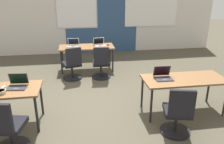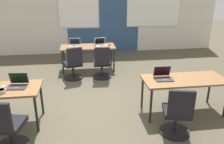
{
  "view_description": "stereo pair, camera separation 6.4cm",
  "coord_description": "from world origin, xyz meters",
  "px_view_note": "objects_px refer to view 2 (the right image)",
  "views": [
    {
      "loc": [
        -0.26,
        -4.45,
        2.4
      ],
      "look_at": [
        0.37,
        -0.32,
        0.83
      ],
      "focal_mm": 36.78,
      "sensor_mm": 36.0,
      "label": 1
    },
    {
      "loc": [
        -0.19,
        -4.46,
        2.4
      ],
      "look_at": [
        0.37,
        -0.32,
        0.83
      ],
      "focal_mm": 36.78,
      "sensor_mm": 36.0,
      "label": 2
    }
  ],
  "objects_px": {
    "laptop_near_right_inner": "(163,76)",
    "chair_near_left_inner": "(7,129)",
    "chair_far_right": "(102,65)",
    "desk_far_center": "(88,48)",
    "chair_near_right_inner": "(177,116)",
    "mouse_near_left_inner": "(4,86)",
    "chair_far_left": "(74,66)",
    "laptop_far_left": "(75,44)",
    "mouse_far_right": "(109,45)",
    "snack_bowl": "(1,91)",
    "laptop_far_right": "(101,44)",
    "desk_near_right": "(184,82)",
    "laptop_near_left_inner": "(18,84)"
  },
  "relations": [
    {
      "from": "laptop_near_right_inner",
      "to": "snack_bowl",
      "type": "height_order",
      "value": "laptop_near_right_inner"
    },
    {
      "from": "mouse_near_left_inner",
      "to": "chair_far_left",
      "type": "relative_size",
      "value": 0.12
    },
    {
      "from": "mouse_far_right",
      "to": "laptop_far_left",
      "type": "bearing_deg",
      "value": 175.58
    },
    {
      "from": "laptop_far_left",
      "to": "laptop_near_left_inner",
      "type": "bearing_deg",
      "value": -103.14
    },
    {
      "from": "chair_near_right_inner",
      "to": "laptop_near_left_inner",
      "type": "distance_m",
      "value": 2.81
    },
    {
      "from": "laptop_near_right_inner",
      "to": "chair_near_right_inner",
      "type": "xyz_separation_m",
      "value": [
        -0.01,
        -0.79,
        -0.39
      ]
    },
    {
      "from": "snack_bowl",
      "to": "mouse_far_right",
      "type": "bearing_deg",
      "value": 53.45
    },
    {
      "from": "desk_far_center",
      "to": "chair_near_right_inner",
      "type": "distance_m",
      "value": 3.79
    },
    {
      "from": "mouse_near_left_inner",
      "to": "chair_near_left_inner",
      "type": "relative_size",
      "value": 0.12
    },
    {
      "from": "chair_far_right",
      "to": "snack_bowl",
      "type": "bearing_deg",
      "value": 51.44
    },
    {
      "from": "chair_near_left_inner",
      "to": "laptop_far_right",
      "type": "xyz_separation_m",
      "value": [
        1.75,
        3.59,
        0.39
      ]
    },
    {
      "from": "laptop_near_right_inner",
      "to": "chair_near_right_inner",
      "type": "bearing_deg",
      "value": -88.58
    },
    {
      "from": "mouse_near_left_inner",
      "to": "laptop_far_left",
      "type": "distance_m",
      "value": 3.07
    },
    {
      "from": "chair_near_left_inner",
      "to": "chair_near_right_inner",
      "type": "bearing_deg",
      "value": -168.45
    },
    {
      "from": "desk_far_center",
      "to": "laptop_near_right_inner",
      "type": "xyz_separation_m",
      "value": [
        1.34,
        -2.74,
        0.11
      ]
    },
    {
      "from": "laptop_near_right_inner",
      "to": "snack_bowl",
      "type": "distance_m",
      "value": 2.91
    },
    {
      "from": "laptop_far_right",
      "to": "mouse_far_right",
      "type": "relative_size",
      "value": 3.56
    },
    {
      "from": "laptop_near_right_inner",
      "to": "chair_far_right",
      "type": "xyz_separation_m",
      "value": [
        -1.0,
        1.95,
        -0.39
      ]
    },
    {
      "from": "laptop_near_right_inner",
      "to": "chair_near_left_inner",
      "type": "relative_size",
      "value": 0.37
    },
    {
      "from": "mouse_near_left_inner",
      "to": "chair_near_left_inner",
      "type": "height_order",
      "value": "chair_near_left_inner"
    },
    {
      "from": "mouse_far_right",
      "to": "laptop_near_right_inner",
      "type": "bearing_deg",
      "value": -75.93
    },
    {
      "from": "chair_near_left_inner",
      "to": "chair_far_left",
      "type": "relative_size",
      "value": 1.0
    },
    {
      "from": "laptop_far_right",
      "to": "chair_near_left_inner",
      "type": "bearing_deg",
      "value": -125.46
    },
    {
      "from": "desk_far_center",
      "to": "chair_far_right",
      "type": "relative_size",
      "value": 1.74
    },
    {
      "from": "laptop_far_left",
      "to": "mouse_far_right",
      "type": "xyz_separation_m",
      "value": [
        1.03,
        -0.08,
        -0.03
      ]
    },
    {
      "from": "desk_far_center",
      "to": "laptop_far_right",
      "type": "xyz_separation_m",
      "value": [
        0.39,
        0.04,
        0.11
      ]
    },
    {
      "from": "chair_far_left",
      "to": "laptop_far_right",
      "type": "height_order",
      "value": "laptop_far_right"
    },
    {
      "from": "chair_near_right_inner",
      "to": "chair_far_right",
      "type": "height_order",
      "value": "same"
    },
    {
      "from": "desk_far_center",
      "to": "snack_bowl",
      "type": "relative_size",
      "value": 9.01
    },
    {
      "from": "mouse_far_right",
      "to": "chair_far_right",
      "type": "distance_m",
      "value": 0.93
    },
    {
      "from": "laptop_far_right",
      "to": "chair_far_right",
      "type": "xyz_separation_m",
      "value": [
        -0.05,
        -0.83,
        -0.39
      ]
    },
    {
      "from": "laptop_near_right_inner",
      "to": "mouse_near_left_inner",
      "type": "bearing_deg",
      "value": -177.91
    },
    {
      "from": "laptop_near_right_inner",
      "to": "chair_near_left_inner",
      "type": "bearing_deg",
      "value": -161.12
    },
    {
      "from": "chair_near_right_inner",
      "to": "chair_near_left_inner",
      "type": "height_order",
      "value": "same"
    },
    {
      "from": "chair_near_right_inner",
      "to": "desk_near_right",
      "type": "bearing_deg",
      "value": -106.66
    },
    {
      "from": "desk_far_center",
      "to": "chair_near_left_inner",
      "type": "xyz_separation_m",
      "value": [
        -1.36,
        -3.55,
        -0.28
      ]
    },
    {
      "from": "chair_far_left",
      "to": "laptop_far_left",
      "type": "bearing_deg",
      "value": -109.21
    },
    {
      "from": "chair_near_right_inner",
      "to": "laptop_far_right",
      "type": "height_order",
      "value": "laptop_far_right"
    },
    {
      "from": "mouse_far_right",
      "to": "mouse_near_left_inner",
      "type": "bearing_deg",
      "value": -129.04
    },
    {
      "from": "desk_near_right",
      "to": "laptop_far_right",
      "type": "distance_m",
      "value": 3.15
    },
    {
      "from": "mouse_far_right",
      "to": "snack_bowl",
      "type": "bearing_deg",
      "value": -126.55
    },
    {
      "from": "laptop_far_left",
      "to": "snack_bowl",
      "type": "distance_m",
      "value": 3.28
    },
    {
      "from": "laptop_near_left_inner",
      "to": "snack_bowl",
      "type": "xyz_separation_m",
      "value": [
        -0.22,
        -0.23,
        -0.01
      ]
    },
    {
      "from": "mouse_near_left_inner",
      "to": "snack_bowl",
      "type": "distance_m",
      "value": 0.23
    },
    {
      "from": "desk_far_center",
      "to": "snack_bowl",
      "type": "distance_m",
      "value": 3.36
    },
    {
      "from": "chair_near_right_inner",
      "to": "mouse_near_left_inner",
      "type": "relative_size",
      "value": 8.33
    },
    {
      "from": "mouse_near_left_inner",
      "to": "laptop_far_right",
      "type": "bearing_deg",
      "value": 54.62
    },
    {
      "from": "laptop_near_right_inner",
      "to": "desk_near_right",
      "type": "bearing_deg",
      "value": -5.53
    },
    {
      "from": "mouse_near_left_inner",
      "to": "laptop_far_left",
      "type": "height_order",
      "value": "laptop_far_left"
    },
    {
      "from": "laptop_near_right_inner",
      "to": "laptop_far_right",
      "type": "height_order",
      "value": "laptop_near_right_inner"
    }
  ]
}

